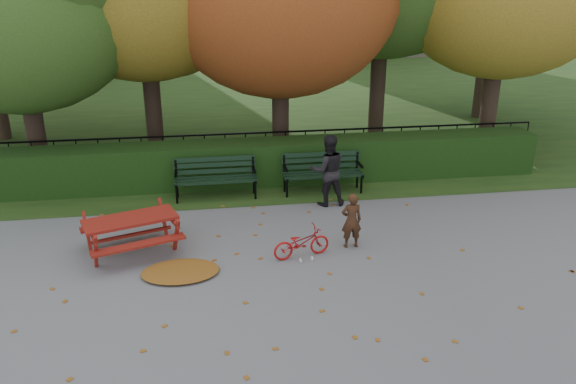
{
  "coord_description": "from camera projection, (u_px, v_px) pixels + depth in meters",
  "views": [
    {
      "loc": [
        -1.47,
        -8.05,
        4.59
      ],
      "look_at": [
        -0.07,
        1.18,
        1.0
      ],
      "focal_mm": 35.0,
      "sensor_mm": 36.0,
      "label": 1
    }
  ],
  "objects": [
    {
      "name": "bicycle",
      "position": [
        301.0,
        243.0,
        9.74
      ],
      "size": [
        1.09,
        0.59,
        0.54
      ],
      "primitive_type": "imported",
      "rotation": [
        0.0,
        0.0,
        1.8
      ],
      "color": "#B61110",
      "rests_on": "ground"
    },
    {
      "name": "bench_left",
      "position": [
        215.0,
        175.0,
        12.33
      ],
      "size": [
        1.8,
        0.57,
        0.88
      ],
      "color": "black",
      "rests_on": "ground"
    },
    {
      "name": "grass_strip",
      "position": [
        241.0,
        100.0,
        22.2
      ],
      "size": [
        90.0,
        90.0,
        0.0
      ],
      "primitive_type": "plane",
      "color": "#1A3814",
      "rests_on": "ground"
    },
    {
      "name": "bench_right",
      "position": [
        322.0,
        169.0,
        12.67
      ],
      "size": [
        1.8,
        0.57,
        0.88
      ],
      "color": "black",
      "rests_on": "ground"
    },
    {
      "name": "ground",
      "position": [
        303.0,
        273.0,
        9.28
      ],
      "size": [
        90.0,
        90.0,
        0.0
      ],
      "primitive_type": "plane",
      "color": "slate",
      "rests_on": "ground"
    },
    {
      "name": "leaf_pile",
      "position": [
        180.0,
        271.0,
        9.26
      ],
      "size": [
        1.49,
        1.23,
        0.09
      ],
      "primitive_type": "ellipsoid",
      "rotation": [
        0.0,
        0.0,
        -0.29
      ],
      "color": "brown",
      "rests_on": "ground"
    },
    {
      "name": "adult",
      "position": [
        328.0,
        170.0,
        11.83
      ],
      "size": [
        0.76,
        0.6,
        1.54
      ],
      "primitive_type": "imported",
      "rotation": [
        0.0,
        0.0,
        3.16
      ],
      "color": "black",
      "rests_on": "ground"
    },
    {
      "name": "iron_fence",
      "position": [
        266.0,
        151.0,
        13.98
      ],
      "size": [
        14.0,
        0.04,
        1.02
      ],
      "color": "black",
      "rests_on": "ground"
    },
    {
      "name": "hedge",
      "position": [
        270.0,
        162.0,
        13.26
      ],
      "size": [
        13.0,
        0.9,
        1.0
      ],
      "primitive_type": "cube",
      "color": "black",
      "rests_on": "ground"
    },
    {
      "name": "picnic_table",
      "position": [
        131.0,
        226.0,
        9.79
      ],
      "size": [
        1.9,
        1.72,
        0.77
      ],
      "rotation": [
        0.0,
        0.0,
        0.34
      ],
      "color": "maroon",
      "rests_on": "ground"
    },
    {
      "name": "leaf_scatter",
      "position": [
        300.0,
        264.0,
        9.56
      ],
      "size": [
        9.0,
        5.7,
        0.01
      ],
      "primitive_type": null,
      "color": "brown",
      "rests_on": "ground"
    },
    {
      "name": "child",
      "position": [
        351.0,
        220.0,
        10.02
      ],
      "size": [
        0.38,
        0.25,
        1.04
      ],
      "primitive_type": "imported",
      "rotation": [
        0.0,
        0.0,
        3.15
      ],
      "color": "#3A2112",
      "rests_on": "ground"
    }
  ]
}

